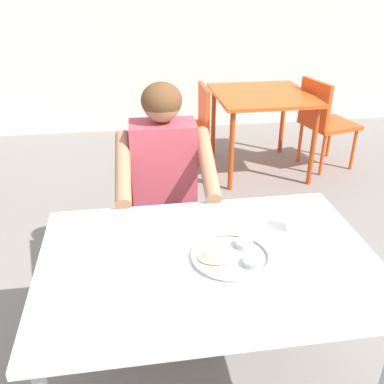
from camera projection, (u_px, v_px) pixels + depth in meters
name	position (u px, v px, depth m)	size (l,w,h in m)	color
table_foreground	(208.00, 272.00, 1.63)	(1.26, 0.87, 0.74)	silver
thali_tray	(231.00, 256.00, 1.59)	(0.30, 0.30, 0.03)	#B7BABF
drinking_cup	(295.00, 220.00, 1.75)	(0.07, 0.07, 0.09)	white
chair_foreground	(164.00, 202.00, 2.52)	(0.43, 0.43, 0.82)	red
diner_foreground	(165.00, 181.00, 2.21)	(0.50, 0.56, 1.21)	#333333
table_background_red	(262.00, 103.00, 3.81)	(0.84, 0.89, 0.73)	#E04C19
chair_red_left	(190.00, 124.00, 3.79)	(0.43, 0.42, 0.82)	#E74A1A
chair_red_right	(323.00, 118.00, 3.94)	(0.52, 0.52, 0.84)	#D94919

